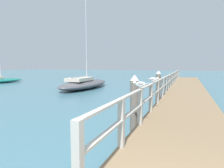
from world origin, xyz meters
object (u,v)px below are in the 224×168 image
Objects in this scene: seagull_foreground at (140,84)px; seagull_background at (153,79)px; dock_piling_near at (134,103)px; dock_piling_far at (158,86)px; boat_1 at (85,83)px.

seagull_foreground is 0.99× the size of seagull_background.
dock_piling_far is (0.00, 5.25, 0.00)m from dock_piling_near.
dock_piling_near is 1.09m from seagull_foreground.
seagull_foreground is 1.99m from seagull_background.
dock_piling_near reaches higher than seagull_background.
seagull_foreground is at bearing -86.45° from dock_piling_far.
boat_1 reaches higher than seagull_background.
boat_1 reaches higher than seagull_foreground.
boat_1 is (-7.94, 8.32, -1.21)m from seagull_background.
seagull_foreground is at bearing -63.27° from dock_piling_near.
dock_piling_far is at bearing 90.00° from dock_piling_near.
boat_1 reaches higher than dock_piling_far.
seagull_background is at bearing -48.22° from boat_1.
dock_piling_far is 3.96× the size of seagull_background.
seagull_foreground and seagull_background have the same top height.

